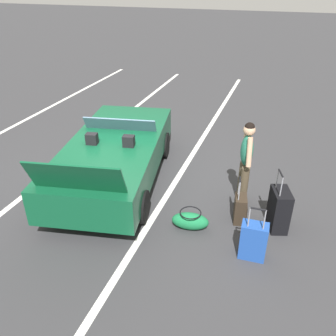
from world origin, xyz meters
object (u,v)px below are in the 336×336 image
at_px(suitcase_medium_bright, 253,241).
at_px(suitcase_small_carryon, 240,209).
at_px(traveler_person, 246,160).
at_px(suitcase_large_black, 279,210).
at_px(duffel_bag, 190,221).
at_px(convertible_car, 117,152).

distance_m(suitcase_medium_bright, suitcase_small_carryon, 0.91).
height_order(suitcase_medium_bright, traveler_person, traveler_person).
relative_size(suitcase_large_black, traveler_person, 0.66).
distance_m(suitcase_medium_bright, duffel_bag, 1.16).
relative_size(convertible_car, duffel_bag, 6.51).
bearing_deg(convertible_car, traveler_person, -103.55).
distance_m(convertible_car, suitcase_large_black, 3.45).
bearing_deg(suitcase_medium_bright, traveler_person, 12.88).
bearing_deg(duffel_bag, traveler_person, -33.48).
xyz_separation_m(convertible_car, suitcase_large_black, (-0.69, -3.37, -0.22)).
height_order(suitcase_medium_bright, suitcase_small_carryon, suitcase_medium_bright).
relative_size(suitcase_large_black, duffel_bag, 1.62).
xyz_separation_m(suitcase_large_black, duffel_bag, (-0.52, 1.42, -0.21)).
distance_m(convertible_car, suitcase_small_carryon, 2.84).
bearing_deg(traveler_person, suitcase_large_black, 123.73).
distance_m(suitcase_small_carryon, traveler_person, 0.90).
xyz_separation_m(suitcase_small_carryon, traveler_person, (0.58, 0.06, 0.68)).
xyz_separation_m(suitcase_large_black, suitcase_medium_bright, (-0.87, 0.32, -0.06)).
relative_size(convertible_car, traveler_person, 2.67).
bearing_deg(duffel_bag, suitcase_large_black, -69.83).
relative_size(suitcase_medium_bright, suitcase_small_carryon, 1.12).
height_order(suitcase_large_black, suitcase_medium_bright, suitcase_large_black).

